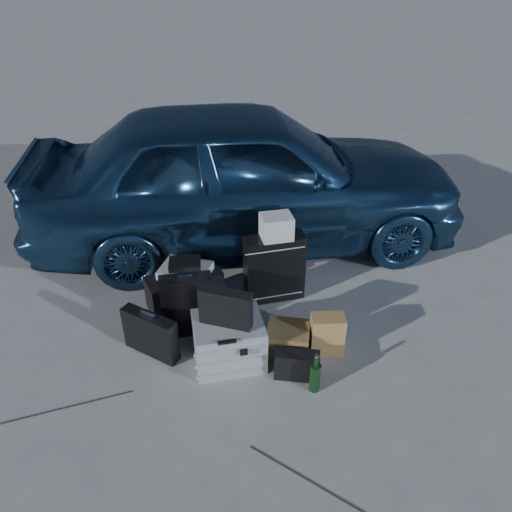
{
  "coord_description": "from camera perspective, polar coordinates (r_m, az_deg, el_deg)",
  "views": [
    {
      "loc": [
        0.24,
        -2.92,
        2.94
      ],
      "look_at": [
        0.31,
        0.85,
        0.54
      ],
      "focal_mm": 35.0,
      "sensor_mm": 36.0,
      "label": 1
    }
  ],
  "objects": [
    {
      "name": "ground",
      "position": [
        4.15,
        -4.17,
        -12.7
      ],
      "size": [
        60.0,
        60.0,
        0.0
      ],
      "primitive_type": "plane",
      "color": "#A3A39E",
      "rests_on": "ground"
    },
    {
      "name": "car",
      "position": [
        5.46,
        -1.15,
        9.28
      ],
      "size": [
        4.81,
        2.4,
        1.57
      ],
      "primitive_type": "imported",
      "rotation": [
        0.0,
        0.0,
        1.69
      ],
      "color": "#28537C",
      "rests_on": "ground"
    },
    {
      "name": "pelican_case",
      "position": [
        4.08,
        -3.14,
        -9.69
      ],
      "size": [
        0.62,
        0.54,
        0.4
      ],
      "primitive_type": "cube",
      "rotation": [
        0.0,
        0.0,
        0.19
      ],
      "color": "#AAADB0",
      "rests_on": "ground"
    },
    {
      "name": "laptop_bag",
      "position": [
        3.84,
        -3.5,
        -5.95
      ],
      "size": [
        0.42,
        0.22,
        0.31
      ],
      "primitive_type": "cube",
      "rotation": [
        0.0,
        0.0,
        -0.31
      ],
      "color": "black",
      "rests_on": "pelican_case"
    },
    {
      "name": "briefcase",
      "position": [
        4.23,
        -11.96,
        -8.74
      ],
      "size": [
        0.49,
        0.36,
        0.39
      ],
      "primitive_type": "cube",
      "rotation": [
        0.0,
        0.0,
        -0.55
      ],
      "color": "black",
      "rests_on": "ground"
    },
    {
      "name": "suitcase_left",
      "position": [
        4.34,
        -7.84,
        -5.57
      ],
      "size": [
        0.46,
        0.23,
        0.57
      ],
      "primitive_type": "cube",
      "rotation": [
        0.0,
        0.0,
        0.16
      ],
      "color": "black",
      "rests_on": "ground"
    },
    {
      "name": "suitcase_right",
      "position": [
        4.68,
        2.11,
        -1.36
      ],
      "size": [
        0.59,
        0.33,
        0.67
      ],
      "primitive_type": "cube",
      "rotation": [
        0.0,
        0.0,
        0.24
      ],
      "color": "black",
      "rests_on": "ground"
    },
    {
      "name": "white_carton",
      "position": [
        4.44,
        2.35,
        3.36
      ],
      "size": [
        0.31,
        0.27,
        0.22
      ],
      "primitive_type": "cube",
      "rotation": [
        0.0,
        0.0,
        0.21
      ],
      "color": "silver",
      "rests_on": "suitcase_right"
    },
    {
      "name": "duffel_bag",
      "position": [
        4.71,
        -8.13,
        -3.9
      ],
      "size": [
        0.74,
        0.56,
        0.34
      ],
      "primitive_type": "cube",
      "rotation": [
        0.0,
        0.0,
        0.45
      ],
      "color": "black",
      "rests_on": "ground"
    },
    {
      "name": "flat_box_white",
      "position": [
        4.6,
        -8.08,
        -1.65
      ],
      "size": [
        0.51,
        0.44,
        0.08
      ],
      "primitive_type": "cube",
      "rotation": [
        0.0,
        0.0,
        -0.29
      ],
      "color": "silver",
      "rests_on": "duffel_bag"
    },
    {
      "name": "flat_box_black",
      "position": [
        4.57,
        -8.13,
        -0.86
      ],
      "size": [
        0.3,
        0.22,
        0.06
      ],
      "primitive_type": "cube",
      "rotation": [
        0.0,
        0.0,
        0.07
      ],
      "color": "black",
      "rests_on": "flat_box_white"
    },
    {
      "name": "kraft_bag",
      "position": [
        4.21,
        8.13,
        -8.84
      ],
      "size": [
        0.28,
        0.17,
        0.36
      ],
      "primitive_type": "cube",
      "rotation": [
        0.0,
        0.0,
        0.02
      ],
      "color": "#AB7C4A",
      "rests_on": "ground"
    },
    {
      "name": "cardboard_box",
      "position": [
        4.2,
        3.7,
        -9.61
      ],
      "size": [
        0.39,
        0.35,
        0.26
      ],
      "primitive_type": "cube",
      "rotation": [
        0.0,
        0.0,
        -0.17
      ],
      "color": "olive",
      "rests_on": "ground"
    },
    {
      "name": "messenger_bag",
      "position": [
        4.01,
        4.69,
        -12.32
      ],
      "size": [
        0.36,
        0.18,
        0.24
      ],
      "primitive_type": "cube",
      "rotation": [
        0.0,
        0.0,
        -0.15
      ],
      "color": "black",
      "rests_on": "ground"
    },
    {
      "name": "green_bottle",
      "position": [
        3.89,
        6.8,
        -13.16
      ],
      "size": [
        0.11,
        0.11,
        0.34
      ],
      "primitive_type": "cylinder",
      "rotation": [
        0.0,
        0.0,
        -0.4
      ],
      "color": "black",
      "rests_on": "ground"
    }
  ]
}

